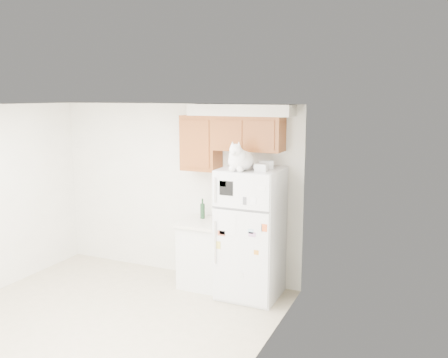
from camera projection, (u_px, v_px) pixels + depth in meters
The scene contains 9 objects.
ground_plane at pixel (91, 330), 5.36m from camera, with size 3.80×4.00×0.01m, color beige.
room_shell at pixel (107, 182), 5.24m from camera, with size 3.84×4.04×2.52m.
refrigerator at pixel (250, 233), 6.14m from camera, with size 0.76×0.78×1.70m.
base_counter at pixel (205, 253), 6.54m from camera, with size 0.64×0.64×0.92m.
cat at pixel (240, 159), 5.79m from camera, with size 0.37×0.54×0.38m.
storage_box_back at pixel (266, 165), 5.99m from camera, with size 0.18×0.13×0.10m, color white.
storage_box_front at pixel (261, 167), 5.78m from camera, with size 0.15×0.11×0.09m, color white.
bottle_green at pixel (203, 209), 6.59m from camera, with size 0.07×0.07×0.28m, color #19381E, non-canonical shape.
bottle_amber at pixel (217, 210), 6.52m from camera, with size 0.06×0.06×0.27m, color #593814, non-canonical shape.
Camera 1 is at (3.37, -3.96, 2.61)m, focal length 38.00 mm.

